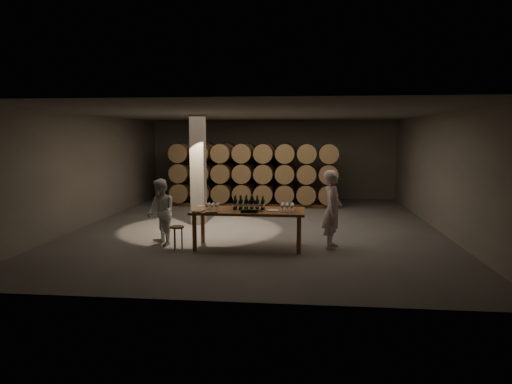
# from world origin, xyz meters

# --- Properties ---
(room) EXTENTS (12.00, 12.00, 12.00)m
(room) POSITION_xyz_m (-1.80, 0.20, 1.60)
(room) COLOR #53514E
(room) RESTS_ON ground
(tasting_table) EXTENTS (2.60, 1.10, 0.90)m
(tasting_table) POSITION_xyz_m (0.00, -2.50, 0.80)
(tasting_table) COLOR brown
(tasting_table) RESTS_ON ground
(barrel_stack_back) EXTENTS (4.70, 0.95, 2.31)m
(barrel_stack_back) POSITION_xyz_m (-1.35, 5.20, 1.20)
(barrel_stack_back) COLOR brown
(barrel_stack_back) RESTS_ON ground
(barrel_stack_front) EXTENTS (6.26, 0.95, 2.31)m
(barrel_stack_front) POSITION_xyz_m (-0.57, 3.80, 1.20)
(barrel_stack_front) COLOR brown
(barrel_stack_front) RESTS_ON ground
(bottle_cluster) EXTENTS (0.73, 0.23, 0.33)m
(bottle_cluster) POSITION_xyz_m (0.01, -2.43, 1.02)
(bottle_cluster) COLOR black
(bottle_cluster) RESTS_ON tasting_table
(lying_bottles) EXTENTS (0.48, 0.08, 0.08)m
(lying_bottles) POSITION_xyz_m (0.08, -2.89, 0.94)
(lying_bottles) COLOR black
(lying_bottles) RESTS_ON tasting_table
(glass_cluster_left) EXTENTS (0.30, 0.30, 0.16)m
(glass_cluster_left) POSITION_xyz_m (-0.82, -2.63, 1.02)
(glass_cluster_left) COLOR silver
(glass_cluster_left) RESTS_ON tasting_table
(glass_cluster_right) EXTENTS (0.31, 0.42, 0.18)m
(glass_cluster_right) POSITION_xyz_m (0.91, -2.58, 1.03)
(glass_cluster_right) COLOR silver
(glass_cluster_right) RESTS_ON tasting_table
(plate) EXTENTS (0.29, 0.29, 0.02)m
(plate) POSITION_xyz_m (0.57, -2.55, 0.91)
(plate) COLOR white
(plate) RESTS_ON tasting_table
(notebook_near) EXTENTS (0.32, 0.28, 0.03)m
(notebook_near) POSITION_xyz_m (-0.79, -2.95, 0.92)
(notebook_near) COLOR brown
(notebook_near) RESTS_ON tasting_table
(notebook_corner) EXTENTS (0.24, 0.28, 0.02)m
(notebook_corner) POSITION_xyz_m (-1.10, -2.87, 0.91)
(notebook_corner) COLOR brown
(notebook_corner) RESTS_ON tasting_table
(pen) EXTENTS (0.13, 0.03, 0.01)m
(pen) POSITION_xyz_m (-0.75, -2.95, 0.91)
(pen) COLOR black
(pen) RESTS_ON tasting_table
(stool) EXTENTS (0.33, 0.33, 0.54)m
(stool) POSITION_xyz_m (-1.62, -2.83, 0.44)
(stool) COLOR brown
(stool) RESTS_ON ground
(person_man) EXTENTS (0.54, 0.73, 1.82)m
(person_man) POSITION_xyz_m (1.94, -2.32, 0.91)
(person_man) COLOR beige
(person_man) RESTS_ON ground
(person_woman) EXTENTS (0.96, 0.98, 1.59)m
(person_woman) POSITION_xyz_m (-2.12, -2.42, 0.80)
(person_woman) COLOR silver
(person_woman) RESTS_ON ground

